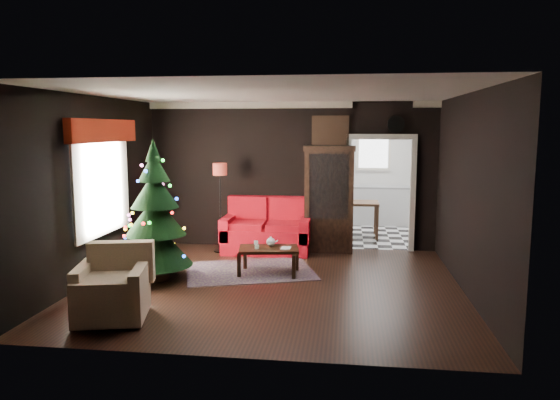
# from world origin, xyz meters

# --- Properties ---
(floor) EXTENTS (5.50, 5.50, 0.00)m
(floor) POSITION_xyz_m (0.00, 0.00, 0.00)
(floor) COLOR black
(floor) RESTS_ON ground
(ceiling) EXTENTS (5.50, 5.50, 0.00)m
(ceiling) POSITION_xyz_m (0.00, 0.00, 2.80)
(ceiling) COLOR white
(ceiling) RESTS_ON ground
(wall_back) EXTENTS (5.50, 0.00, 5.50)m
(wall_back) POSITION_xyz_m (0.00, 2.50, 1.40)
(wall_back) COLOR black
(wall_back) RESTS_ON ground
(wall_front) EXTENTS (5.50, 0.00, 5.50)m
(wall_front) POSITION_xyz_m (0.00, -2.50, 1.40)
(wall_front) COLOR black
(wall_front) RESTS_ON ground
(wall_left) EXTENTS (0.00, 5.50, 5.50)m
(wall_left) POSITION_xyz_m (-2.75, 0.00, 1.40)
(wall_left) COLOR black
(wall_left) RESTS_ON ground
(wall_right) EXTENTS (0.00, 5.50, 5.50)m
(wall_right) POSITION_xyz_m (2.75, 0.00, 1.40)
(wall_right) COLOR black
(wall_right) RESTS_ON ground
(doorway) EXTENTS (1.10, 0.10, 2.10)m
(doorway) POSITION_xyz_m (1.70, 2.50, 1.05)
(doorway) COLOR silver
(doorway) RESTS_ON ground
(left_window) EXTENTS (0.05, 1.60, 1.40)m
(left_window) POSITION_xyz_m (-2.71, 0.20, 1.45)
(left_window) COLOR white
(left_window) RESTS_ON wall_left
(valance) EXTENTS (0.12, 2.10, 0.35)m
(valance) POSITION_xyz_m (-2.63, 0.20, 2.27)
(valance) COLOR maroon
(valance) RESTS_ON wall_left
(kitchen_floor) EXTENTS (3.00, 3.00, 0.00)m
(kitchen_floor) POSITION_xyz_m (1.70, 4.00, 0.00)
(kitchen_floor) COLOR white
(kitchen_floor) RESTS_ON ground
(kitchen_window) EXTENTS (0.70, 0.06, 0.70)m
(kitchen_window) POSITION_xyz_m (1.70, 5.45, 1.70)
(kitchen_window) COLOR white
(kitchen_window) RESTS_ON ground
(rug) EXTENTS (2.38, 2.03, 0.01)m
(rug) POSITION_xyz_m (-0.47, 0.69, 0.01)
(rug) COLOR #362C34
(rug) RESTS_ON ground
(loveseat) EXTENTS (1.70, 0.90, 1.00)m
(loveseat) POSITION_xyz_m (-0.40, 2.05, 0.50)
(loveseat) COLOR maroon
(loveseat) RESTS_ON ground
(curio_cabinet) EXTENTS (0.90, 0.45, 1.90)m
(curio_cabinet) POSITION_xyz_m (0.75, 2.27, 0.95)
(curio_cabinet) COLOR black
(curio_cabinet) RESTS_ON ground
(floor_lamp) EXTENTS (0.30, 0.30, 1.67)m
(floor_lamp) POSITION_xyz_m (-1.26, 1.97, 0.83)
(floor_lamp) COLOR black
(floor_lamp) RESTS_ON ground
(christmas_tree) EXTENTS (1.16, 1.16, 2.08)m
(christmas_tree) POSITION_xyz_m (-1.79, 0.03, 1.05)
(christmas_tree) COLOR black
(christmas_tree) RESTS_ON ground
(armchair) EXTENTS (1.02, 1.02, 0.87)m
(armchair) POSITION_xyz_m (-1.73, -1.63, 0.46)
(armchair) COLOR tan
(armchair) RESTS_ON ground
(coffee_table) EXTENTS (1.00, 0.69, 0.42)m
(coffee_table) POSITION_xyz_m (-0.14, 0.56, 0.22)
(coffee_table) COLOR black
(coffee_table) RESTS_ON rug
(teapot) EXTENTS (0.18, 0.18, 0.15)m
(teapot) POSITION_xyz_m (-0.12, 0.66, 0.51)
(teapot) COLOR white
(teapot) RESTS_ON coffee_table
(cup_a) EXTENTS (0.07, 0.07, 0.06)m
(cup_a) POSITION_xyz_m (-0.38, 0.78, 0.46)
(cup_a) COLOR white
(cup_a) RESTS_ON coffee_table
(cup_b) EXTENTS (0.08, 0.08, 0.06)m
(cup_b) POSITION_xyz_m (-0.31, 0.47, 0.46)
(cup_b) COLOR white
(cup_b) RESTS_ON coffee_table
(book) EXTENTS (0.15, 0.02, 0.21)m
(book) POSITION_xyz_m (0.06, 0.53, 0.53)
(book) COLOR tan
(book) RESTS_ON coffee_table
(wall_clock) EXTENTS (0.32, 0.32, 0.06)m
(wall_clock) POSITION_xyz_m (1.95, 2.45, 2.38)
(wall_clock) COLOR white
(wall_clock) RESTS_ON wall_back
(painting) EXTENTS (0.62, 0.05, 0.52)m
(painting) POSITION_xyz_m (0.75, 2.46, 2.25)
(painting) COLOR #B86D40
(painting) RESTS_ON wall_back
(kitchen_counter) EXTENTS (1.80, 0.60, 0.90)m
(kitchen_counter) POSITION_xyz_m (1.70, 5.20, 0.45)
(kitchen_counter) COLOR silver
(kitchen_counter) RESTS_ON ground
(kitchen_table) EXTENTS (0.70, 0.70, 0.75)m
(kitchen_table) POSITION_xyz_m (1.40, 3.70, 0.38)
(kitchen_table) COLOR brown
(kitchen_table) RESTS_ON ground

